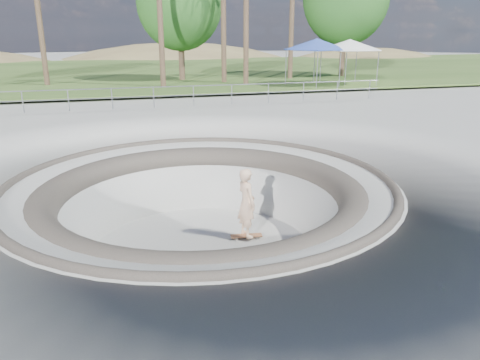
{
  "coord_description": "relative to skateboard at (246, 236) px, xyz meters",
  "views": [
    {
      "loc": [
        -2.16,
        -11.58,
        3.82
      ],
      "look_at": [
        1.14,
        0.22,
        -0.1
      ],
      "focal_mm": 35.0,
      "sensor_mm": 36.0,
      "label": 1
    }
  ],
  "objects": [
    {
      "name": "bushy_tree_mid",
      "position": [
        2.02,
        24.1,
        7.56
      ],
      "size": [
        6.22,
        5.65,
        8.97
      ],
      "color": "brown",
      "rests_on": "ground"
    },
    {
      "name": "ground",
      "position": [
        -1.35,
        -0.26,
        1.83
      ],
      "size": [
        180.0,
        180.0,
        0.0
      ],
      "primitive_type": "plane",
      "color": "#AAAAA5",
      "rests_on": "ground"
    },
    {
      "name": "skater",
      "position": [
        0.0,
        0.0,
        1.03
      ],
      "size": [
        0.62,
        0.82,
        2.01
      ],
      "primitive_type": "imported",
      "rotation": [
        0.0,
        0.0,
        1.78
      ],
      "color": "#E0B491",
      "rests_on": "skateboard"
    },
    {
      "name": "grass_strip",
      "position": [
        -1.35,
        33.74,
        2.05
      ],
      "size": [
        180.0,
        36.0,
        0.12
      ],
      "color": "#355020",
      "rests_on": "ground"
    },
    {
      "name": "skateboard",
      "position": [
        0.0,
        0.0,
        0.0
      ],
      "size": [
        0.93,
        0.38,
        0.09
      ],
      "color": "#95573B",
      "rests_on": "ground"
    },
    {
      "name": "skate_bowl",
      "position": [
        -1.35,
        -0.26,
        -0.0
      ],
      "size": [
        14.0,
        14.0,
        4.1
      ],
      "color": "#AAAAA5",
      "rests_on": "ground"
    },
    {
      "name": "canopy_white",
      "position": [
        12.48,
        17.74,
        4.73
      ],
      "size": [
        5.93,
        5.93,
        3.0
      ],
      "color": "gray",
      "rests_on": "ground"
    },
    {
      "name": "canopy_blue",
      "position": [
        10.21,
        18.08,
        4.78
      ],
      "size": [
        5.55,
        5.55,
        3.05
      ],
      "color": "gray",
      "rests_on": "ground"
    },
    {
      "name": "safety_railing",
      "position": [
        -1.35,
        11.74,
        2.52
      ],
      "size": [
        25.0,
        0.06,
        1.03
      ],
      "color": "gray",
      "rests_on": "ground"
    },
    {
      "name": "distant_hills",
      "position": [
        2.43,
        56.91,
        -5.19
      ],
      "size": [
        103.2,
        45.0,
        28.6
      ],
      "color": "brown",
      "rests_on": "ground"
    }
  ]
}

